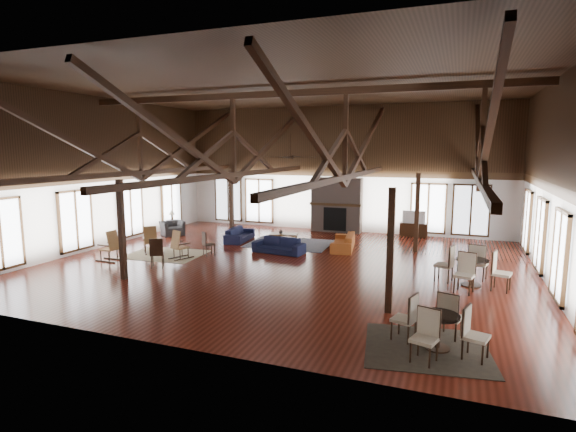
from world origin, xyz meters
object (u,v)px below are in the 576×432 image
at_px(sofa_navy_front, 279,245).
at_px(cafe_table_near, 438,325).
at_px(coffee_table, 284,235).
at_px(tv_console, 414,230).
at_px(sofa_navy_left, 240,234).
at_px(armchair, 172,228).
at_px(cafe_table_far, 472,267).
at_px(sofa_orange, 343,242).

height_order(sofa_navy_front, cafe_table_near, cafe_table_near).
distance_m(coffee_table, tv_console, 6.17).
bearing_deg(tv_console, coffee_table, -142.96).
xyz_separation_m(sofa_navy_left, armchair, (-3.50, 0.03, 0.04)).
bearing_deg(tv_console, cafe_table_far, -72.29).
height_order(cafe_table_far, tv_console, cafe_table_far).
bearing_deg(sofa_navy_left, sofa_navy_front, -128.39).
relative_size(armchair, tv_console, 0.82).
distance_m(cafe_table_near, tv_console, 12.08).
bearing_deg(cafe_table_near, coffee_table, 128.32).
relative_size(sofa_navy_front, cafe_table_near, 1.02).
relative_size(sofa_navy_front, tv_console, 1.62).
bearing_deg(cafe_table_far, armchair, 164.70).
bearing_deg(sofa_orange, sofa_navy_front, -63.86).
xyz_separation_m(sofa_navy_left, coffee_table, (2.06, 0.02, 0.11)).
relative_size(sofa_orange, cafe_table_near, 1.07).
bearing_deg(sofa_navy_left, cafe_table_far, -116.73).
bearing_deg(sofa_orange, cafe_table_near, 17.05).
bearing_deg(coffee_table, cafe_table_near, -62.81).
xyz_separation_m(cafe_table_near, tv_console, (-1.59, 11.97, -0.19)).
height_order(sofa_orange, tv_console, same).
relative_size(sofa_navy_left, tv_console, 1.58).
xyz_separation_m(sofa_navy_left, tv_console, (6.98, 3.74, 0.02)).
height_order(sofa_navy_front, cafe_table_far, cafe_table_far).
bearing_deg(coffee_table, armchair, 168.77).
xyz_separation_m(sofa_orange, coffee_table, (-2.56, 0.07, 0.08)).
distance_m(sofa_navy_front, cafe_table_near, 9.06).
relative_size(sofa_navy_front, cafe_table_far, 0.92).
xyz_separation_m(sofa_orange, armchair, (-8.12, 0.08, 0.02)).
height_order(coffee_table, armchair, armchair).
xyz_separation_m(sofa_navy_front, tv_console, (4.52, 5.29, 0.02)).
bearing_deg(cafe_table_far, sofa_navy_left, 159.51).
bearing_deg(sofa_navy_front, cafe_table_near, -41.55).
distance_m(sofa_orange, cafe_table_near, 9.09).
height_order(sofa_navy_front, coffee_table, sofa_navy_front).
bearing_deg(armchair, sofa_navy_left, -53.96).
xyz_separation_m(coffee_table, tv_console, (4.93, 3.72, -0.08)).
bearing_deg(sofa_navy_left, armchair, 83.28).
relative_size(sofa_navy_front, sofa_orange, 0.95).
bearing_deg(sofa_orange, armchair, -99.29).
xyz_separation_m(sofa_navy_front, sofa_navy_left, (-2.47, 1.55, -0.01)).
distance_m(cafe_table_near, cafe_table_far, 4.81).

